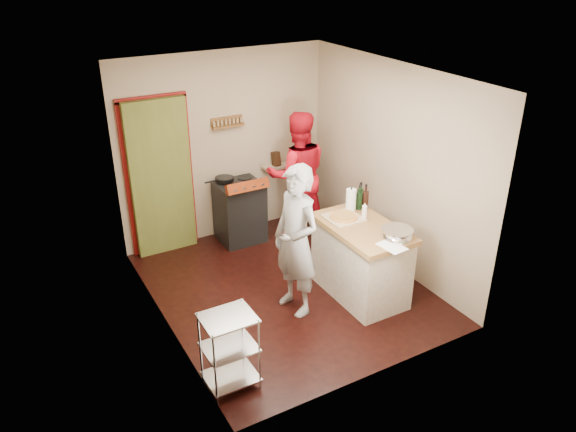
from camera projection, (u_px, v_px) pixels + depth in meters
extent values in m
plane|color=black|center=(287.00, 288.00, 6.89)|extent=(3.50, 3.50, 0.00)
cube|color=tan|center=(224.00, 147.00, 7.69)|extent=(3.00, 0.04, 2.60)
cube|color=#565B23|center=(158.00, 175.00, 7.42)|extent=(0.80, 0.40, 2.10)
cube|color=maroon|center=(127.00, 183.00, 7.18)|extent=(0.06, 0.06, 2.10)
cube|color=maroon|center=(190.00, 171.00, 7.55)|extent=(0.06, 0.06, 2.10)
cube|color=maroon|center=(151.00, 98.00, 6.91)|extent=(0.90, 0.06, 0.06)
cube|color=brown|center=(228.00, 126.00, 7.54)|extent=(0.46, 0.09, 0.03)
cube|color=brown|center=(227.00, 121.00, 7.55)|extent=(0.46, 0.02, 0.12)
cube|color=olive|center=(228.00, 122.00, 7.52)|extent=(0.42, 0.04, 0.07)
cube|color=tan|center=(288.00, 164.00, 8.21)|extent=(0.80, 0.18, 0.04)
cube|color=black|center=(276.00, 159.00, 8.07)|extent=(0.10, 0.14, 0.22)
cube|color=tan|center=(157.00, 220.00, 5.66)|extent=(0.04, 3.50, 2.60)
cube|color=tan|center=(391.00, 167.00, 6.98)|extent=(0.04, 3.50, 2.60)
cube|color=white|center=(286.00, 74.00, 5.75)|extent=(3.00, 3.50, 0.02)
cube|color=black|center=(240.00, 214.00, 7.86)|extent=(0.60, 0.55, 0.80)
cube|color=black|center=(239.00, 185.00, 7.67)|extent=(0.60, 0.55, 0.06)
cube|color=maroon|center=(247.00, 186.00, 7.41)|extent=(0.60, 0.15, 0.17)
cylinder|color=black|center=(225.00, 179.00, 7.67)|extent=(0.26, 0.26, 0.05)
cylinder|color=silver|center=(215.00, 371.00, 4.98)|extent=(0.02, 0.02, 0.80)
cylinder|color=silver|center=(259.00, 355.00, 5.17)|extent=(0.02, 0.02, 0.80)
cylinder|color=silver|center=(200.00, 348.00, 5.26)|extent=(0.02, 0.02, 0.80)
cylinder|color=silver|center=(243.00, 334.00, 5.45)|extent=(0.02, 0.02, 0.80)
cube|color=silver|center=(231.00, 376.00, 5.35)|extent=(0.48, 0.40, 0.02)
cube|color=silver|center=(229.00, 347.00, 5.19)|extent=(0.48, 0.40, 0.02)
cube|color=silver|center=(228.00, 318.00, 5.05)|extent=(0.48, 0.40, 0.02)
cube|color=beige|center=(360.00, 263.00, 6.61)|extent=(0.65, 1.15, 0.85)
cube|color=#A0763D|center=(363.00, 228.00, 6.41)|extent=(0.71, 1.21, 0.06)
cube|color=tan|center=(344.00, 218.00, 6.55)|extent=(0.40, 0.40, 0.02)
cylinder|color=gold|center=(344.00, 216.00, 6.54)|extent=(0.32, 0.32, 0.02)
ellipsoid|color=silver|center=(397.00, 234.00, 6.11)|extent=(0.35, 0.35, 0.11)
cylinder|color=white|center=(351.00, 200.00, 6.69)|extent=(0.12, 0.12, 0.28)
cylinder|color=silver|center=(364.00, 213.00, 6.51)|extent=(0.06, 0.06, 0.17)
cube|color=white|center=(392.00, 246.00, 5.96)|extent=(0.24, 0.32, 0.00)
cylinder|color=black|center=(360.00, 194.00, 6.81)|extent=(0.08, 0.08, 0.31)
cylinder|color=black|center=(366.00, 197.00, 6.75)|extent=(0.08, 0.08, 0.31)
cylinder|color=black|center=(359.00, 197.00, 6.74)|extent=(0.08, 0.08, 0.31)
imported|color=silver|center=(296.00, 241.00, 6.14)|extent=(0.52, 0.70, 1.76)
imported|color=red|center=(297.00, 175.00, 7.81)|extent=(1.06, 0.94, 1.81)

